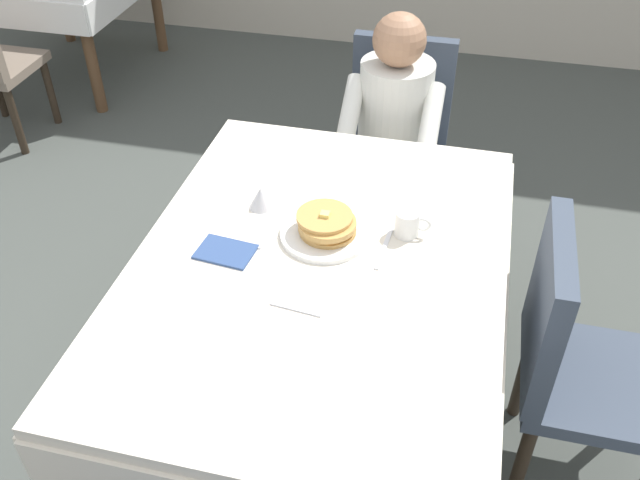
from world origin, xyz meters
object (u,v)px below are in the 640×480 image
object	(u,v)px
chair_right_side	(570,353)
spoon_near_edge	(296,309)
syrup_pitcher	(261,198)
plate_breakfast	(325,234)
breakfast_stack	(326,224)
dining_table_main	(319,283)
cup_coffee	(408,223)
chair_diner	(396,132)
knife_right_of_plate	(384,249)
diner_person	(393,122)
fork_left_of_plate	(265,231)

from	to	relation	value
chair_right_side	spoon_near_edge	distance (m)	0.84
syrup_pitcher	plate_breakfast	bearing A→B (deg)	-23.02
plate_breakfast	breakfast_stack	xyz separation A→B (m)	(0.00, 0.00, 0.04)
dining_table_main	cup_coffee	size ratio (longest dim) A/B	13.49
chair_diner	breakfast_stack	world-z (taller)	chair_diner
dining_table_main	plate_breakfast	xyz separation A→B (m)	(-0.01, 0.12, 0.10)
breakfast_stack	chair_diner	bearing A→B (deg)	85.79
chair_right_side	breakfast_stack	bearing A→B (deg)	-98.70
chair_diner	plate_breakfast	world-z (taller)	chair_diner
plate_breakfast	knife_right_of_plate	distance (m)	0.19
dining_table_main	diner_person	bearing A→B (deg)	85.97
diner_person	syrup_pitcher	world-z (taller)	diner_person
dining_table_main	syrup_pitcher	bearing A→B (deg)	138.36
plate_breakfast	breakfast_stack	world-z (taller)	breakfast_stack
chair_diner	diner_person	size ratio (longest dim) A/B	0.83
chair_diner	fork_left_of_plate	xyz separation A→B (m)	(-0.27, -1.07, 0.21)
cup_coffee	knife_right_of_plate	world-z (taller)	cup_coffee
cup_coffee	knife_right_of_plate	xyz separation A→B (m)	(-0.06, -0.09, -0.04)
dining_table_main	cup_coffee	distance (m)	0.33
dining_table_main	syrup_pitcher	xyz separation A→B (m)	(-0.25, 0.22, 0.13)
chair_right_side	dining_table_main	bearing A→B (deg)	-90.00
diner_person	fork_left_of_plate	xyz separation A→B (m)	(-0.27, -0.92, 0.07)
cup_coffee	spoon_near_edge	size ratio (longest dim) A/B	0.75
fork_left_of_plate	spoon_near_edge	size ratio (longest dim) A/B	1.20
chair_diner	dining_table_main	bearing A→B (deg)	86.51
fork_left_of_plate	dining_table_main	bearing A→B (deg)	-121.44
dining_table_main	diner_person	xyz separation A→B (m)	(0.07, 1.01, 0.02)
knife_right_of_plate	spoon_near_edge	size ratio (longest dim) A/B	1.33
chair_right_side	plate_breakfast	bearing A→B (deg)	-98.63
cup_coffee	knife_right_of_plate	distance (m)	0.11
chair_diner	spoon_near_edge	distance (m)	1.41
spoon_near_edge	breakfast_stack	bearing A→B (deg)	94.99
diner_person	breakfast_stack	size ratio (longest dim) A/B	5.94
plate_breakfast	knife_right_of_plate	xyz separation A→B (m)	(0.19, -0.02, -0.01)
plate_breakfast	spoon_near_edge	size ratio (longest dim) A/B	1.87
plate_breakfast	knife_right_of_plate	size ratio (longest dim) A/B	1.40
cup_coffee	syrup_pitcher	size ratio (longest dim) A/B	1.41
chair_right_side	cup_coffee	bearing A→B (deg)	-109.39
dining_table_main	plate_breakfast	bearing A→B (deg)	94.13
breakfast_stack	knife_right_of_plate	distance (m)	0.19
dining_table_main	chair_right_side	size ratio (longest dim) A/B	1.64
plate_breakfast	spoon_near_edge	distance (m)	0.34
fork_left_of_plate	chair_diner	bearing A→B (deg)	-19.27
syrup_pitcher	diner_person	bearing A→B (deg)	68.17
diner_person	breakfast_stack	xyz separation A→B (m)	(-0.08, -0.89, 0.12)
spoon_near_edge	knife_right_of_plate	bearing A→B (deg)	64.49
fork_left_of_plate	spoon_near_edge	bearing A→B (deg)	-154.55
chair_diner	spoon_near_edge	xyz separation A→B (m)	(-0.08, -1.39, 0.21)
dining_table_main	chair_right_side	bearing A→B (deg)	0.00
chair_right_side	spoon_near_edge	world-z (taller)	chair_right_side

